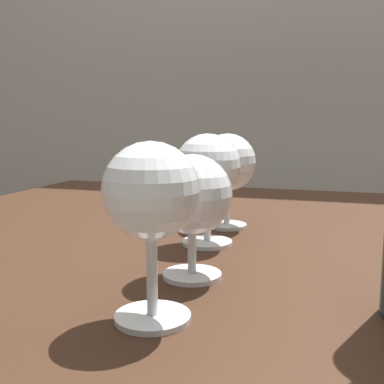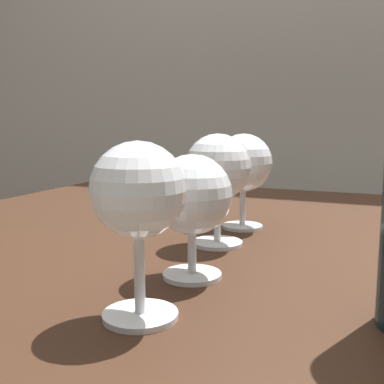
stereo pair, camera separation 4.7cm
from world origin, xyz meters
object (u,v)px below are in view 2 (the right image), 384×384
object	(u,v)px
wine_glass_cabernet	(138,195)
wine_glass_amber	(218,169)
wine_glass_pinot	(192,198)
wine_glass_chardonnay	(243,164)

from	to	relation	value
wine_glass_cabernet	wine_glass_amber	distance (m)	0.24
wine_glass_pinot	wine_glass_amber	distance (m)	0.13
wine_glass_amber	wine_glass_chardonnay	world-z (taller)	wine_glass_amber
wine_glass_pinot	wine_glass_cabernet	bearing A→B (deg)	-90.10
wine_glass_cabernet	wine_glass_pinot	xyz separation A→B (m)	(0.00, 0.11, -0.02)
wine_glass_amber	wine_glass_chardonnay	distance (m)	0.10
wine_glass_amber	wine_glass_chardonnay	xyz separation A→B (m)	(0.00, 0.10, -0.00)
wine_glass_cabernet	wine_glass_amber	bearing A→B (deg)	94.47
wine_glass_amber	wine_glass_pinot	bearing A→B (deg)	-81.74
wine_glass_cabernet	wine_glass_chardonnay	world-z (taller)	wine_glass_cabernet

